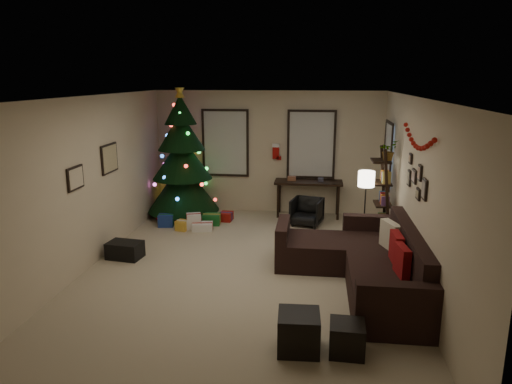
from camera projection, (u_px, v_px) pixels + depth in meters
The scene contains 29 objects.
floor at pixel (245, 272), 7.44m from camera, with size 7.00×7.00×0.00m, color tan.
ceiling at pixel (244, 97), 6.80m from camera, with size 7.00×7.00×0.00m, color white.
wall_back at pixel (268, 152), 10.49m from camera, with size 5.00×5.00×0.00m, color beige.
wall_front at pixel (178, 288), 3.75m from camera, with size 5.00×5.00×0.00m, color beige.
wall_left at pixel (87, 184), 7.42m from camera, with size 7.00×7.00×0.00m, color beige.
wall_right at pixel (416, 193), 6.81m from camera, with size 7.00×7.00×0.00m, color beige.
window_back_left at pixel (225, 143), 10.53m from camera, with size 1.05×0.06×1.50m.
window_back_right at pixel (311, 144), 10.30m from camera, with size 1.05×0.06×1.50m.
window_right_wall at pixel (389, 155), 9.24m from camera, with size 0.06×0.90×1.30m.
christmas_tree at pixel (182, 163), 10.13m from camera, with size 1.54×1.54×2.87m.
presents at pixel (193, 220), 9.73m from camera, with size 1.50×1.01×0.30m.
sofa at pixel (365, 264), 6.98m from camera, with size 2.04×2.95×0.91m.
pillow_red_a at pixel (402, 261), 6.17m from camera, with size 0.11×0.41×0.41m, color maroon.
pillow_red_b at pixel (396, 249), 6.62m from camera, with size 0.12×0.44×0.44m, color maroon.
pillow_cream at pixel (390, 237), 7.14m from camera, with size 0.13×0.46×0.46m, color beige.
ottoman_near at pixel (299, 332), 5.26m from camera, with size 0.46×0.46×0.44m, color black.
ottoman_far at pixel (347, 338), 5.21m from camera, with size 0.38×0.38×0.36m, color black.
desk at pixel (308, 185), 10.27m from camera, with size 1.46×0.52×0.79m.
desk_chair at pixel (307, 212), 9.74m from camera, with size 0.55×0.52×0.57m, color black.
bookshelf at pixel (384, 198), 8.53m from camera, with size 0.30×0.53×1.78m.
potted_plant at pixel (388, 147), 8.19m from camera, with size 0.41×0.36×0.46m, color #4C4C4C.
floor_lamp at pixel (366, 184), 8.34m from camera, with size 0.29×0.29×1.37m.
art_map at pixel (109, 158), 8.15m from camera, with size 0.04×0.60×0.50m.
art_abstract at pixel (75, 178), 7.01m from camera, with size 0.04×0.45×0.35m.
gallery at pixel (417, 179), 6.69m from camera, with size 0.03×1.25×0.54m.
garland at pixel (418, 139), 6.57m from camera, with size 0.08×1.90×0.30m, color #A5140C, non-canonical shape.
stocking_left at pixel (262, 147), 10.52m from camera, with size 0.20×0.05×0.36m.
stocking_right at pixel (276, 151), 10.40m from camera, with size 0.20×0.05×0.36m.
storage_bin at pixel (125, 250), 7.98m from camera, with size 0.56×0.37×0.28m, color black.
Camera 1 is at (1.04, -6.85, 2.98)m, focal length 33.20 mm.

